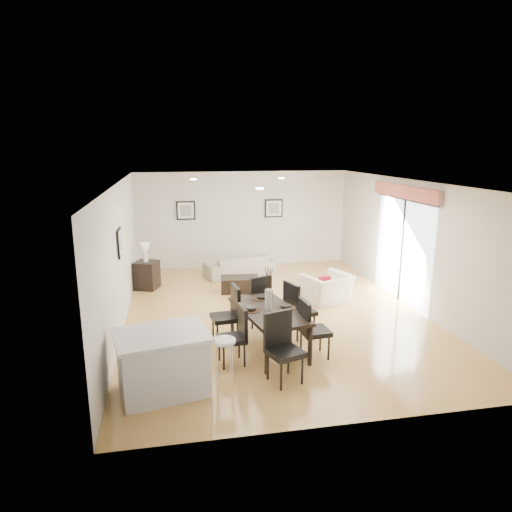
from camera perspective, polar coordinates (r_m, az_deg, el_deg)
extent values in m
plane|color=tan|center=(9.58, 2.23, -7.10)|extent=(8.00, 8.00, 0.00)
cube|color=beige|center=(13.05, -1.67, 4.60)|extent=(6.00, 0.04, 2.70)
cube|color=beige|center=(5.54, 11.78, -8.20)|extent=(6.00, 0.04, 2.70)
cube|color=beige|center=(9.02, -16.61, -0.02)|extent=(0.04, 8.00, 2.70)
cube|color=beige|center=(10.28, 18.82, 1.45)|extent=(0.04, 8.00, 2.70)
cube|color=white|center=(8.99, 2.39, 9.22)|extent=(6.00, 8.00, 0.02)
imported|color=gray|center=(12.24, -2.04, -1.17)|extent=(1.98, 1.18, 0.54)
imported|color=white|center=(10.25, 8.83, -4.02)|extent=(1.21, 1.14, 0.63)
imported|color=#375825|center=(13.14, 25.63, -1.29)|extent=(0.40, 0.40, 0.63)
cube|color=black|center=(7.71, 1.56, -6.88)|extent=(1.17, 1.85, 0.06)
cylinder|color=black|center=(7.03, 1.34, -12.12)|extent=(0.07, 0.07, 0.66)
cylinder|color=black|center=(8.41, -2.99, -7.72)|extent=(0.07, 0.07, 0.66)
cylinder|color=black|center=(7.33, 6.80, -11.11)|extent=(0.07, 0.07, 0.66)
cylinder|color=black|center=(8.66, 1.70, -7.06)|extent=(0.07, 0.07, 0.66)
cube|color=black|center=(7.30, -3.08, -10.31)|extent=(0.46, 0.46, 0.07)
cube|color=black|center=(7.24, -1.67, -8.21)|extent=(0.10, 0.43, 0.51)
cylinder|color=black|center=(7.51, -4.61, -11.55)|extent=(0.03, 0.03, 0.39)
cylinder|color=black|center=(7.58, -2.11, -11.28)|extent=(0.03, 0.03, 0.39)
cylinder|color=black|center=(7.22, -4.05, -12.63)|extent=(0.03, 0.03, 0.39)
cylinder|color=black|center=(7.29, -1.44, -12.33)|extent=(0.03, 0.03, 0.39)
cube|color=black|center=(8.08, -3.91, -7.68)|extent=(0.51, 0.51, 0.08)
cube|color=black|center=(8.03, -2.57, -5.63)|extent=(0.12, 0.46, 0.54)
cylinder|color=black|center=(8.29, -5.40, -8.97)|extent=(0.04, 0.04, 0.42)
cylinder|color=black|center=(8.37, -2.99, -8.71)|extent=(0.04, 0.04, 0.42)
cylinder|color=black|center=(7.97, -4.83, -9.91)|extent=(0.04, 0.04, 0.42)
cylinder|color=black|center=(8.05, -2.33, -9.63)|extent=(0.04, 0.04, 0.42)
cube|color=black|center=(7.58, 7.40, -9.33)|extent=(0.47, 0.47, 0.08)
cube|color=black|center=(7.41, 6.07, -7.51)|extent=(0.09, 0.45, 0.53)
cylinder|color=black|center=(7.60, 9.08, -11.32)|extent=(0.03, 0.03, 0.40)
cylinder|color=black|center=(7.47, 6.60, -11.67)|extent=(0.03, 0.03, 0.40)
cylinder|color=black|center=(7.89, 8.04, -10.32)|extent=(0.03, 0.03, 0.40)
cylinder|color=black|center=(7.77, 5.65, -10.64)|extent=(0.03, 0.03, 0.40)
cube|color=black|center=(8.34, 5.57, -6.97)|extent=(0.59, 0.59, 0.08)
cube|color=black|center=(8.13, 4.44, -5.30)|extent=(0.20, 0.46, 0.55)
cylinder|color=black|center=(8.39, 7.27, -8.72)|extent=(0.04, 0.04, 0.42)
cylinder|color=black|center=(8.19, 5.20, -9.23)|extent=(0.04, 0.04, 0.42)
cylinder|color=black|center=(8.66, 5.83, -7.96)|extent=(0.04, 0.04, 0.42)
cylinder|color=black|center=(8.47, 3.80, -8.42)|extent=(0.04, 0.04, 0.42)
cube|color=black|center=(6.77, 3.66, -11.95)|extent=(0.59, 0.59, 0.08)
cube|color=black|center=(6.80, 2.75, -9.09)|extent=(0.46, 0.21, 0.56)
cylinder|color=black|center=(6.66, 3.16, -14.84)|extent=(0.04, 0.04, 0.42)
cylinder|color=black|center=(6.93, 1.48, -13.61)|extent=(0.04, 0.04, 0.42)
cylinder|color=black|center=(6.84, 5.80, -14.07)|extent=(0.04, 0.04, 0.42)
cylinder|color=black|center=(7.10, 4.06, -12.92)|extent=(0.04, 0.04, 0.42)
cube|color=black|center=(8.84, -0.04, -5.77)|extent=(0.58, 0.58, 0.08)
cube|color=black|center=(8.59, 0.62, -4.35)|extent=(0.45, 0.20, 0.54)
cylinder|color=black|center=(9.15, 0.37, -6.72)|extent=(0.04, 0.04, 0.41)
cylinder|color=black|center=(8.87, 1.54, -7.40)|extent=(0.04, 0.04, 0.41)
cylinder|color=black|center=(8.99, -1.59, -7.11)|extent=(0.04, 0.04, 0.41)
cylinder|color=black|center=(8.70, -0.47, -7.82)|extent=(0.04, 0.04, 0.41)
cylinder|color=white|center=(7.64, 1.57, -5.45)|extent=(0.12, 0.12, 0.35)
cylinder|color=#322016|center=(7.76, 3.73, -6.49)|extent=(0.34, 0.34, 0.01)
cylinder|color=black|center=(7.75, 3.74, -6.28)|extent=(0.18, 0.18, 0.05)
cylinder|color=#322016|center=(8.20, 0.74, -5.35)|extent=(0.34, 0.34, 0.01)
cylinder|color=black|center=(8.19, 0.74, -5.15)|extent=(0.18, 0.18, 0.05)
cylinder|color=#322016|center=(7.64, -0.64, -6.79)|extent=(0.34, 0.34, 0.01)
cylinder|color=black|center=(7.63, -0.65, -6.58)|extent=(0.18, 0.18, 0.05)
cylinder|color=#322016|center=(7.20, 2.50, -8.12)|extent=(0.34, 0.34, 0.01)
cylinder|color=black|center=(7.18, 2.51, -7.90)|extent=(0.18, 0.18, 0.05)
cube|color=black|center=(10.89, -2.05, -3.55)|extent=(0.94, 0.62, 0.35)
cube|color=black|center=(11.38, -13.50, -2.33)|extent=(0.66, 0.66, 0.68)
cylinder|color=white|center=(11.27, -13.62, -0.20)|extent=(0.11, 0.11, 0.20)
cone|color=white|center=(11.22, -13.68, 0.94)|extent=(0.24, 0.24, 0.26)
cube|color=maroon|center=(10.08, 8.55, -3.24)|extent=(0.28, 0.13, 0.26)
cube|color=silver|center=(6.67, -11.58, -13.12)|extent=(1.31, 1.09, 0.82)
cube|color=silver|center=(6.49, -11.77, -9.65)|extent=(1.43, 1.20, 0.06)
cylinder|color=white|center=(6.59, -3.98, -10.55)|extent=(0.33, 0.33, 0.05)
cylinder|color=silver|center=(6.84, -3.13, -12.77)|extent=(0.02, 0.02, 0.69)
cylinder|color=silver|center=(6.82, -4.98, -12.89)|extent=(0.02, 0.02, 0.69)
cylinder|color=silver|center=(6.63, -4.78, -13.71)|extent=(0.02, 0.02, 0.69)
cylinder|color=silver|center=(6.65, -2.87, -13.58)|extent=(0.02, 0.02, 0.69)
cube|color=black|center=(12.83, -8.77, 5.64)|extent=(0.52, 0.03, 0.52)
cube|color=white|center=(12.83, -8.77, 5.64)|extent=(0.44, 0.04, 0.44)
cube|color=#5C5C57|center=(12.83, -8.77, 5.64)|extent=(0.30, 0.04, 0.30)
cube|color=black|center=(13.15, 2.24, 5.98)|extent=(0.52, 0.03, 0.52)
cube|color=white|center=(13.15, 2.24, 5.98)|extent=(0.44, 0.04, 0.44)
cube|color=#5C5C57|center=(13.15, 2.24, 5.98)|extent=(0.30, 0.04, 0.30)
cube|color=black|center=(8.75, -16.67, 1.60)|extent=(0.03, 0.52, 0.52)
cube|color=white|center=(8.75, -16.67, 1.60)|extent=(0.04, 0.44, 0.44)
cube|color=#5C5C57|center=(8.75, -16.67, 1.60)|extent=(0.04, 0.30, 0.30)
cube|color=white|center=(10.58, 17.84, 0.59)|extent=(0.02, 2.40, 2.25)
cube|color=black|center=(10.57, 17.75, 0.59)|extent=(0.03, 0.05, 2.25)
cube|color=black|center=(10.38, 18.20, 6.75)|extent=(0.03, 2.50, 0.05)
cube|color=maroon|center=(10.35, 18.07, 7.64)|extent=(0.10, 2.70, 0.28)
plane|color=gray|center=(11.94, 26.03, -4.31)|extent=(6.00, 6.00, 0.00)
cube|color=brown|center=(14.21, 24.16, 2.71)|extent=(0.35, 0.35, 2.00)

